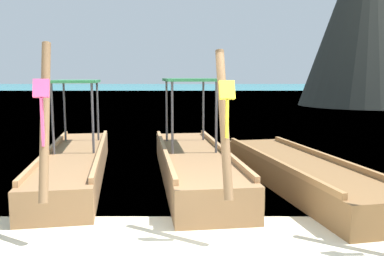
% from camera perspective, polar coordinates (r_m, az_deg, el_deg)
% --- Properties ---
extents(sea_water, '(120.00, 120.00, 0.00)m').
position_cam_1_polar(sea_water, '(66.08, 0.11, 5.37)').
color(sea_water, '#147A89').
rests_on(sea_water, ground).
extents(longtail_boat_pink_ribbon, '(2.16, 6.61, 2.65)m').
position_cam_1_polar(longtail_boat_pink_ribbon, '(9.05, -16.08, -4.57)').
color(longtail_boat_pink_ribbon, olive).
rests_on(longtail_boat_pink_ribbon, ground).
extents(longtail_boat_yellow_ribbon, '(2.02, 6.32, 2.54)m').
position_cam_1_polar(longtail_boat_yellow_ribbon, '(8.52, 0.34, -4.92)').
color(longtail_boat_yellow_ribbon, olive).
rests_on(longtail_boat_yellow_ribbon, ground).
extents(longtail_boat_violet_ribbon, '(2.35, 6.07, 2.40)m').
position_cam_1_polar(longtail_boat_violet_ribbon, '(8.25, 15.16, -6.19)').
color(longtail_boat_violet_ribbon, brown).
rests_on(longtail_boat_violet_ribbon, ground).
extents(karst_rock, '(10.84, 9.77, 14.77)m').
position_cam_1_polar(karst_rock, '(33.85, 24.45, 14.74)').
color(karst_rock, '#2D302B').
rests_on(karst_rock, ground).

